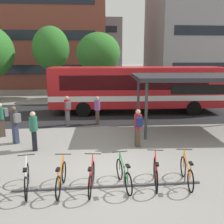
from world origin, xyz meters
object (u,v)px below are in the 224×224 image
object	(u,v)px
parked_bicycle_red_2	(92,178)
commuter_grey_pack_1	(15,122)
commuter_olive_pack_3	(97,108)
street_tree_1	(98,53)
city_bus	(138,88)
parked_bicycle_orange_1	(61,179)
parked_bicycle_white_0	(27,179)
commuter_grey_pack_2	(67,109)
transit_shelter	(202,79)
commuter_navy_pack_5	(138,126)
commuter_teal_pack_4	(34,128)
parked_bicycle_orange_5	(187,172)
parked_bicycle_red_4	(156,173)
commuter_grey_pack_0	(2,117)
parked_bicycle_green_3	(124,175)
street_tree_2	(51,49)

from	to	relation	value
parked_bicycle_red_2	commuter_grey_pack_1	world-z (taller)	commuter_grey_pack_1
parked_bicycle_red_2	commuter_olive_pack_3	size ratio (longest dim) A/B	1.03
street_tree_1	commuter_grey_pack_1	bearing A→B (deg)	-109.84
city_bus	parked_bicycle_orange_1	xyz separation A→B (m)	(-4.30, -10.54, -1.39)
parked_bicycle_white_0	commuter_olive_pack_3	world-z (taller)	commuter_olive_pack_3
commuter_grey_pack_2	street_tree_1	xyz separation A→B (m)	(2.16, 8.98, 3.18)
transit_shelter	commuter_grey_pack_2	xyz separation A→B (m)	(-7.15, 1.74, -1.84)
commuter_grey_pack_2	commuter_navy_pack_5	bearing A→B (deg)	-157.84
transit_shelter	commuter_teal_pack_4	size ratio (longest dim) A/B	4.14
parked_bicycle_orange_5	parked_bicycle_red_4	bearing A→B (deg)	96.53
parked_bicycle_red_2	commuter_grey_pack_0	bearing A→B (deg)	44.21
commuter_grey_pack_2	commuter_olive_pack_3	world-z (taller)	commuter_grey_pack_2
parked_bicycle_green_3	street_tree_2	bearing A→B (deg)	5.74
parked_bicycle_white_0	parked_bicycle_orange_5	distance (m)	5.00
parked_bicycle_red_4	transit_shelter	size ratio (longest dim) A/B	0.24
commuter_grey_pack_2	parked_bicycle_orange_1	bearing A→B (deg)	163.91
city_bus	commuter_navy_pack_5	xyz separation A→B (m)	(-1.27, -6.99, -0.79)
parked_bicycle_green_3	street_tree_1	world-z (taller)	street_tree_1
commuter_grey_pack_0	city_bus	bearing A→B (deg)	-179.04
street_tree_1	city_bus	bearing A→B (deg)	-66.75
parked_bicycle_red_2	commuter_navy_pack_5	distance (m)	4.21
commuter_grey_pack_2	commuter_navy_pack_5	world-z (taller)	commuter_grey_pack_2
parked_bicycle_orange_1	commuter_grey_pack_1	size ratio (longest dim) A/B	0.98
city_bus	commuter_teal_pack_4	size ratio (longest dim) A/B	7.01
parked_bicycle_green_3	parked_bicycle_orange_5	bearing A→B (deg)	-98.18
commuter_grey_pack_0	parked_bicycle_orange_1	bearing A→B (deg)	90.56
commuter_grey_pack_0	street_tree_2	bearing A→B (deg)	-125.82
city_bus	street_tree_1	size ratio (longest dim) A/B	2.02
parked_bicycle_green_3	parked_bicycle_red_4	bearing A→B (deg)	-96.46
street_tree_2	parked_bicycle_green_3	bearing A→B (deg)	-75.53
city_bus	parked_bicycle_green_3	bearing A→B (deg)	-100.67
parked_bicycle_orange_5	commuter_grey_pack_1	distance (m)	7.88
transit_shelter	street_tree_1	world-z (taller)	street_tree_1
commuter_olive_pack_3	commuter_teal_pack_4	distance (m)	4.94
parked_bicycle_red_4	street_tree_2	size ratio (longest dim) A/B	0.26
parked_bicycle_orange_1	commuter_teal_pack_4	world-z (taller)	commuter_teal_pack_4
parked_bicycle_red_2	commuter_olive_pack_3	xyz separation A→B (m)	(0.43, 7.61, 0.58)
parked_bicycle_white_0	commuter_navy_pack_5	distance (m)	5.39
parked_bicycle_green_3	commuter_grey_pack_2	size ratio (longest dim) A/B	0.99
commuter_navy_pack_5	street_tree_2	bearing A→B (deg)	19.11
commuter_grey_pack_1	parked_bicycle_red_4	bearing A→B (deg)	-173.38
parked_bicycle_orange_5	commuter_teal_pack_4	size ratio (longest dim) A/B	0.99
commuter_grey_pack_1	parked_bicycle_green_3	bearing A→B (deg)	-179.52
parked_bicycle_red_4	street_tree_1	xyz separation A→B (m)	(-1.19, 16.32, 3.79)
parked_bicycle_orange_1	street_tree_1	size ratio (longest dim) A/B	0.29
commuter_navy_pack_5	parked_bicycle_red_2	bearing A→B (deg)	147.05
parked_bicycle_orange_5	parked_bicycle_white_0	bearing A→B (deg)	98.12
parked_bicycle_red_2	commuter_teal_pack_4	distance (m)	4.36
commuter_olive_pack_3	transit_shelter	bearing A→B (deg)	76.15
commuter_teal_pack_4	street_tree_2	bearing A→B (deg)	168.86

